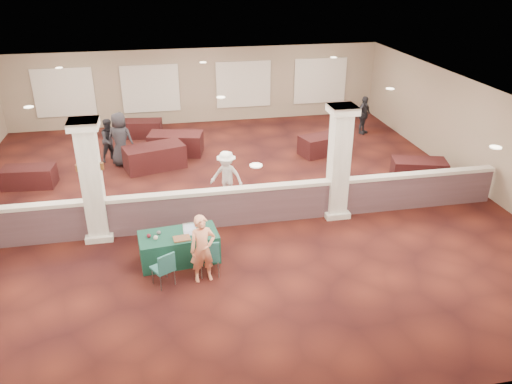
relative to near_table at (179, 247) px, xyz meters
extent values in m
plane|color=#461911|center=(1.50, 3.00, -0.36)|extent=(16.00, 16.00, 0.00)
cube|color=gray|center=(1.50, 11.00, 1.24)|extent=(16.00, 0.04, 3.20)
cube|color=gray|center=(1.50, -5.00, 1.24)|extent=(16.00, 0.04, 3.20)
cube|color=gray|center=(9.50, 3.00, 1.24)|extent=(0.04, 16.00, 3.20)
cube|color=white|center=(1.50, 3.00, 2.84)|extent=(16.00, 16.00, 0.02)
cube|color=#4E343A|center=(1.50, 1.50, 0.14)|extent=(15.60, 0.20, 1.00)
cube|color=beige|center=(1.50, 1.50, 0.69)|extent=(15.60, 0.28, 0.10)
cube|color=beige|center=(-2.00, 1.50, 1.24)|extent=(0.50, 0.50, 3.20)
cube|color=beige|center=(-2.00, 1.50, -0.28)|extent=(0.70, 0.70, 0.16)
cube|color=beige|center=(-2.00, 1.50, 2.74)|extent=(0.72, 0.72, 0.20)
cube|color=beige|center=(4.50, 1.50, 1.24)|extent=(0.50, 0.50, 3.20)
cube|color=beige|center=(4.50, 1.50, -0.28)|extent=(0.70, 0.70, 0.16)
cube|color=beige|center=(4.50, 1.50, 2.74)|extent=(0.72, 0.72, 0.20)
cylinder|color=brown|center=(-2.28, 1.50, 1.64)|extent=(0.12, 0.12, 0.18)
cylinder|color=white|center=(-2.28, 1.50, 1.64)|extent=(0.09, 0.09, 0.10)
cylinder|color=brown|center=(-1.72, 1.50, 1.64)|extent=(0.12, 0.12, 0.18)
cylinder|color=white|center=(-1.72, 1.50, 1.64)|extent=(0.09, 0.09, 0.10)
cube|color=#103D2F|center=(0.00, 0.00, 0.00)|extent=(1.94, 1.11, 0.71)
cube|color=#1E5759|center=(0.66, -0.71, 0.11)|extent=(0.50, 0.50, 0.06)
cube|color=#1E5759|center=(0.64, -0.93, 0.37)|extent=(0.46, 0.08, 0.45)
cylinder|color=gray|center=(0.45, -0.90, -0.14)|extent=(0.03, 0.03, 0.43)
cylinder|color=gray|center=(0.84, -0.92, -0.14)|extent=(0.03, 0.03, 0.43)
cylinder|color=gray|center=(0.47, -0.51, -0.14)|extent=(0.03, 0.03, 0.43)
cylinder|color=gray|center=(0.86, -0.53, -0.14)|extent=(0.03, 0.03, 0.43)
cube|color=#1E5759|center=(-0.41, -0.94, 0.07)|extent=(0.59, 0.59, 0.06)
cube|color=#1E5759|center=(-0.31, -1.11, 0.30)|extent=(0.39, 0.24, 0.42)
cylinder|color=gray|center=(-0.48, -1.18, -0.16)|extent=(0.03, 0.03, 0.40)
cylinder|color=gray|center=(-0.16, -1.01, -0.16)|extent=(0.03, 0.03, 0.40)
cylinder|color=gray|center=(-0.65, -0.87, -0.16)|extent=(0.03, 0.03, 0.40)
cylinder|color=gray|center=(-0.34, -0.69, -0.16)|extent=(0.03, 0.03, 0.40)
imported|color=#FB896D|center=(0.50, -0.93, 0.46)|extent=(0.64, 0.48, 1.63)
cube|color=black|center=(-4.47, 5.24, -0.03)|extent=(1.67, 0.94, 0.65)
cube|color=black|center=(-0.50, 6.00, 0.05)|extent=(2.21, 1.53, 0.82)
cube|color=black|center=(8.00, 3.30, -0.01)|extent=(1.88, 1.30, 0.69)
cube|color=black|center=(-1.00, 9.50, -0.02)|extent=(1.74, 1.03, 0.67)
cube|color=black|center=(0.29, 7.26, 0.04)|extent=(2.12, 1.39, 0.79)
cube|color=black|center=(5.68, 6.20, 0.00)|extent=(1.93, 1.32, 0.71)
imported|color=black|center=(-2.01, 7.00, 0.42)|extent=(0.85, 0.76, 1.56)
imported|color=beige|center=(1.60, 3.00, 0.43)|extent=(1.11, 0.89, 1.58)
imported|color=black|center=(8.00, 8.14, 0.42)|extent=(1.00, 0.89, 1.56)
imported|color=black|center=(-1.61, 6.50, 0.60)|extent=(1.06, 0.81, 1.91)
cube|color=silver|center=(0.30, -0.02, 0.37)|extent=(0.34, 0.26, 0.02)
cube|color=silver|center=(0.29, 0.09, 0.48)|extent=(0.32, 0.04, 0.22)
cube|color=silver|center=(0.29, 0.09, 0.47)|extent=(0.29, 0.03, 0.19)
cube|color=#AC551B|center=(0.07, -0.24, 0.37)|extent=(0.42, 0.33, 0.03)
sphere|color=beige|center=(-0.53, -0.15, 0.41)|extent=(0.11, 0.11, 0.11)
sphere|color=#5A1219|center=(-0.69, -0.02, 0.41)|extent=(0.10, 0.10, 0.10)
sphere|color=#56555B|center=(-0.45, 0.07, 0.41)|extent=(0.10, 0.10, 0.10)
cube|color=red|center=(0.66, -0.21, 0.36)|extent=(0.12, 0.04, 0.01)
camera|label=1|loc=(-0.17, -10.46, 6.40)|focal=35.00mm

